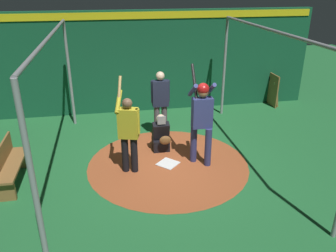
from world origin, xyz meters
The scene contains 11 objects.
ground_plane centered at (0.00, 0.00, 0.00)m, with size 26.58×26.58×0.00m, color #216633.
dirt_circle centered at (0.00, 0.00, 0.00)m, with size 3.65×3.65×0.01m, color #9E4C28.
home_plate centered at (0.00, 0.00, 0.01)m, with size 0.42×0.42×0.01m, color white.
batter centered at (0.07, 0.73, 1.17)m, with size 0.68×0.49×2.22m.
catcher centered at (-0.72, -0.04, 0.37)m, with size 0.58×0.40×0.95m.
umpire centered at (-1.56, 0.09, 1.00)m, with size 0.22×0.49×1.77m.
visitor centered at (0.13, -0.87, 0.98)m, with size 0.62×0.51×2.06m.
back_wall centered at (-3.65, 0.00, 1.56)m, with size 0.23×10.58×3.08m.
cage_frame centered at (0.00, 0.00, 2.08)m, with size 5.76×4.57×2.94m.
bat_rack centered at (-3.41, 4.16, 0.49)m, with size 0.94×0.21×1.05m.
bench centered at (0.17, -3.32, 0.44)m, with size 1.51×0.36×0.85m.
Camera 1 is at (6.70, -1.25, 3.90)m, focal length 36.38 mm.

